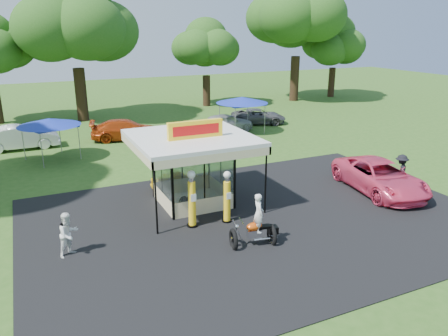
{
  "coord_description": "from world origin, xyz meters",
  "views": [
    {
      "loc": [
        -8.93,
        -13.52,
        8.2
      ],
      "look_at": [
        -0.8,
        4.0,
        1.93
      ],
      "focal_mm": 35.0,
      "sensor_mm": 36.0,
      "label": 1
    }
  ],
  "objects_px": {
    "motorcycle": "(257,225)",
    "spectator_west": "(69,234)",
    "bg_car_a": "(21,137)",
    "tent_west": "(49,122)",
    "tent_east": "(242,100)",
    "gas_pump_right": "(227,198)",
    "pink_sedan": "(380,177)",
    "bg_car_c": "(226,123)",
    "kiosk_car": "(178,180)",
    "gas_station_kiosk": "(192,168)",
    "gas_pump_left": "(192,200)",
    "a_frame_sign": "(419,193)",
    "bg_car_b": "(126,130)",
    "spectator_east_a": "(401,171)",
    "bg_car_d": "(258,116)"
  },
  "relations": [
    {
      "from": "pink_sedan",
      "to": "spectator_west",
      "type": "bearing_deg",
      "value": -170.47
    },
    {
      "from": "gas_pump_right",
      "to": "bg_car_c",
      "type": "distance_m",
      "value": 17.01
    },
    {
      "from": "kiosk_car",
      "to": "bg_car_b",
      "type": "distance_m",
      "value": 11.67
    },
    {
      "from": "gas_pump_left",
      "to": "a_frame_sign",
      "type": "height_order",
      "value": "gas_pump_left"
    },
    {
      "from": "spectator_west",
      "to": "gas_station_kiosk",
      "type": "bearing_deg",
      "value": -7.86
    },
    {
      "from": "motorcycle",
      "to": "spectator_west",
      "type": "distance_m",
      "value": 7.08
    },
    {
      "from": "a_frame_sign",
      "to": "gas_station_kiosk",
      "type": "bearing_deg",
      "value": 140.16
    },
    {
      "from": "spectator_west",
      "to": "tent_east",
      "type": "bearing_deg",
      "value": 12.42
    },
    {
      "from": "bg_car_b",
      "to": "bg_car_c",
      "type": "xyz_separation_m",
      "value": [
        7.77,
        -1.11,
        0.03
      ]
    },
    {
      "from": "gas_station_kiosk",
      "to": "tent_west",
      "type": "xyz_separation_m",
      "value": [
        -5.58,
        10.63,
        0.67
      ]
    },
    {
      "from": "kiosk_car",
      "to": "tent_east",
      "type": "distance_m",
      "value": 13.68
    },
    {
      "from": "spectator_east_a",
      "to": "a_frame_sign",
      "type": "bearing_deg",
      "value": 33.61
    },
    {
      "from": "pink_sedan",
      "to": "spectator_east_a",
      "type": "distance_m",
      "value": 1.38
    },
    {
      "from": "gas_pump_left",
      "to": "kiosk_car",
      "type": "height_order",
      "value": "gas_pump_left"
    },
    {
      "from": "motorcycle",
      "to": "a_frame_sign",
      "type": "relative_size",
      "value": 2.63
    },
    {
      "from": "bg_car_a",
      "to": "motorcycle",
      "type": "bearing_deg",
      "value": -158.11
    },
    {
      "from": "motorcycle",
      "to": "bg_car_b",
      "type": "height_order",
      "value": "motorcycle"
    },
    {
      "from": "bg_car_b",
      "to": "tent_east",
      "type": "xyz_separation_m",
      "value": [
        9.01,
        -1.55,
        1.85
      ]
    },
    {
      "from": "spectator_west",
      "to": "bg_car_b",
      "type": "distance_m",
      "value": 17.71
    },
    {
      "from": "gas_pump_left",
      "to": "spectator_east_a",
      "type": "height_order",
      "value": "gas_pump_left"
    },
    {
      "from": "motorcycle",
      "to": "tent_east",
      "type": "xyz_separation_m",
      "value": [
        8.25,
        17.38,
        1.74
      ]
    },
    {
      "from": "motorcycle",
      "to": "kiosk_car",
      "type": "xyz_separation_m",
      "value": [
        -0.71,
        7.27,
        -0.39
      ]
    },
    {
      "from": "tent_west",
      "to": "gas_pump_left",
      "type": "bearing_deg",
      "value": -70.62
    },
    {
      "from": "gas_pump_right",
      "to": "pink_sedan",
      "type": "relative_size",
      "value": 0.4
    },
    {
      "from": "motorcycle",
      "to": "a_frame_sign",
      "type": "height_order",
      "value": "motorcycle"
    },
    {
      "from": "gas_station_kiosk",
      "to": "a_frame_sign",
      "type": "relative_size",
      "value": 6.34
    },
    {
      "from": "bg_car_c",
      "to": "kiosk_car",
      "type": "bearing_deg",
      "value": 131.38
    },
    {
      "from": "bg_car_a",
      "to": "gas_pump_left",
      "type": "bearing_deg",
      "value": -159.88
    },
    {
      "from": "motorcycle",
      "to": "bg_car_d",
      "type": "relative_size",
      "value": 0.47
    },
    {
      "from": "gas_pump_left",
      "to": "spectator_east_a",
      "type": "bearing_deg",
      "value": -0.89
    },
    {
      "from": "a_frame_sign",
      "to": "tent_west",
      "type": "distance_m",
      "value": 21.9
    },
    {
      "from": "bg_car_c",
      "to": "tent_east",
      "type": "relative_size",
      "value": 1.13
    },
    {
      "from": "spectator_east_a",
      "to": "bg_car_c",
      "type": "xyz_separation_m",
      "value": [
        -3.01,
        15.41,
        -0.12
      ]
    },
    {
      "from": "gas_station_kiosk",
      "to": "bg_car_b",
      "type": "bearing_deg",
      "value": 90.21
    },
    {
      "from": "motorcycle",
      "to": "tent_east",
      "type": "bearing_deg",
      "value": 74.96
    },
    {
      "from": "bg_car_a",
      "to": "tent_west",
      "type": "relative_size",
      "value": 1.3
    },
    {
      "from": "pink_sedan",
      "to": "gas_pump_right",
      "type": "bearing_deg",
      "value": -170.8
    },
    {
      "from": "gas_pump_left",
      "to": "motorcycle",
      "type": "distance_m",
      "value": 3.11
    },
    {
      "from": "tent_east",
      "to": "gas_station_kiosk",
      "type": "bearing_deg",
      "value": -126.02
    },
    {
      "from": "gas_pump_right",
      "to": "bg_car_d",
      "type": "relative_size",
      "value": 0.49
    },
    {
      "from": "spectator_east_a",
      "to": "gas_pump_right",
      "type": "bearing_deg",
      "value": -39.74
    },
    {
      "from": "gas_pump_left",
      "to": "a_frame_sign",
      "type": "relative_size",
      "value": 2.99
    },
    {
      "from": "gas_station_kiosk",
      "to": "spectator_east_a",
      "type": "relative_size",
      "value": 2.94
    },
    {
      "from": "motorcycle",
      "to": "spectator_east_a",
      "type": "xyz_separation_m",
      "value": [
        10.02,
        2.42,
        0.05
      ]
    },
    {
      "from": "spectator_east_a",
      "to": "bg_car_a",
      "type": "distance_m",
      "value": 24.8
    },
    {
      "from": "bg_car_a",
      "to": "bg_car_c",
      "type": "distance_m",
      "value": 15.16
    },
    {
      "from": "tent_west",
      "to": "tent_east",
      "type": "height_order",
      "value": "tent_east"
    },
    {
      "from": "kiosk_car",
      "to": "pink_sedan",
      "type": "height_order",
      "value": "pink_sedan"
    },
    {
      "from": "pink_sedan",
      "to": "kiosk_car",
      "type": "bearing_deg",
      "value": 161.59
    },
    {
      "from": "kiosk_car",
      "to": "tent_west",
      "type": "height_order",
      "value": "tent_west"
    }
  ]
}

